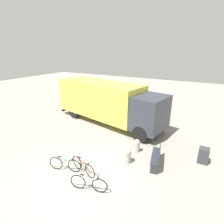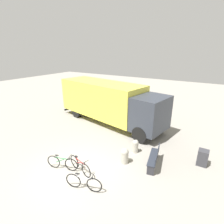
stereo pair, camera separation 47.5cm
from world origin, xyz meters
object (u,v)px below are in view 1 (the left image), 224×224
(delivery_truck, at_px, (107,101))
(bicycle_near, at_px, (65,164))
(park_bench, at_px, (157,156))
(bollard_near_bench, at_px, (127,155))
(bicycle_middle, at_px, (83,166))
(bollard_far_bench, at_px, (137,145))
(bicycle_far, at_px, (89,183))
(utility_box, at_px, (203,155))

(delivery_truck, distance_m, bicycle_near, 6.58)
(park_bench, distance_m, bollard_near_bench, 1.51)
(bicycle_middle, relative_size, bollard_far_bench, 2.06)
(bicycle_far, distance_m, bollard_far_bench, 3.83)
(delivery_truck, xyz_separation_m, utility_box, (7.16, -2.28, -1.38))
(bollard_near_bench, bearing_deg, utility_box, 29.05)
(delivery_truck, bearing_deg, bicycle_near, -67.08)
(bicycle_near, distance_m, bicycle_far, 1.83)
(delivery_truck, height_order, bollard_far_bench, delivery_truck)
(bicycle_middle, distance_m, bollard_near_bench, 2.32)
(bollard_near_bench, xyz_separation_m, utility_box, (3.46, 1.92, -0.02))
(delivery_truck, distance_m, utility_box, 7.64)
(delivery_truck, relative_size, bicycle_near, 6.05)
(bicycle_middle, height_order, bollard_near_bench, bollard_near_bench)
(delivery_truck, height_order, park_bench, delivery_truck)
(delivery_truck, distance_m, bollard_far_bench, 5.00)
(bicycle_near, distance_m, utility_box, 7.06)
(bicycle_far, relative_size, bollard_near_bench, 1.92)
(park_bench, relative_size, bollard_near_bench, 2.09)
(park_bench, xyz_separation_m, bicycle_far, (-1.99, -3.14, -0.14))
(bicycle_far, bearing_deg, bicycle_middle, 123.22)
(bicycle_near, distance_m, bollard_near_bench, 3.15)
(delivery_truck, bearing_deg, bollard_near_bench, -37.73)
(bicycle_near, bearing_deg, delivery_truck, 85.00)
(bicycle_middle, bearing_deg, delivery_truck, 124.41)
(utility_box, bearing_deg, bicycle_middle, -143.12)
(bicycle_middle, xyz_separation_m, bicycle_far, (0.88, -0.78, 0.00))
(bicycle_far, height_order, utility_box, utility_box)
(bollard_near_bench, relative_size, utility_box, 0.99)
(delivery_truck, xyz_separation_m, bollard_near_bench, (3.70, -4.20, -1.36))
(bicycle_near, bearing_deg, bollard_far_bench, 36.63)
(park_bench, relative_size, bicycle_near, 1.10)
(delivery_truck, relative_size, utility_box, 11.39)
(bicycle_far, bearing_deg, bollard_far_bench, 64.97)
(bicycle_near, relative_size, bollard_far_bench, 2.03)
(bollard_near_bench, height_order, bollard_far_bench, bollard_near_bench)
(bollard_far_bench, height_order, utility_box, utility_box)
(park_bench, height_order, bollard_far_bench, park_bench)
(delivery_truck, relative_size, bollard_far_bench, 12.30)
(bicycle_near, relative_size, utility_box, 1.88)
(bicycle_far, height_order, bollard_far_bench, bollard_far_bench)
(bollard_near_bench, height_order, utility_box, utility_box)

